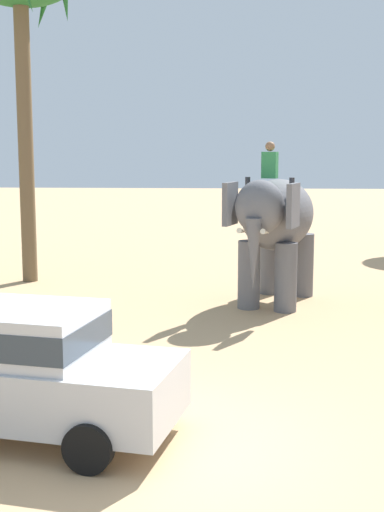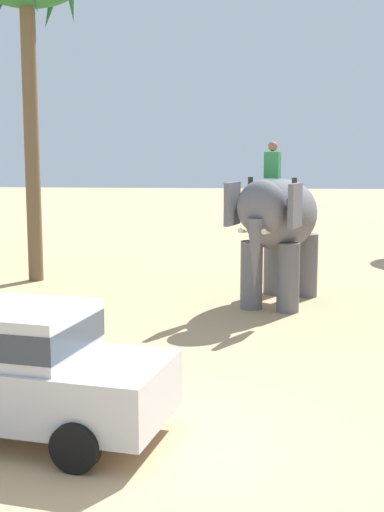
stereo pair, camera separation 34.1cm
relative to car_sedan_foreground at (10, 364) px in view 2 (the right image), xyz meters
name	(u,v)px [view 2 (the right image)]	position (x,y,z in m)	size (l,w,h in m)	color
ground_plane	(155,444)	(1.93, -0.23, -0.93)	(120.00, 120.00, 0.00)	tan
car_sedan_foreground	(10,364)	(0.00, 0.00, 0.00)	(4.34, 2.43, 1.70)	#B7BABF
elephant_with_mahout	(279,222)	(3.72, 8.14, 1.06)	(2.56, 4.02, 3.88)	slate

